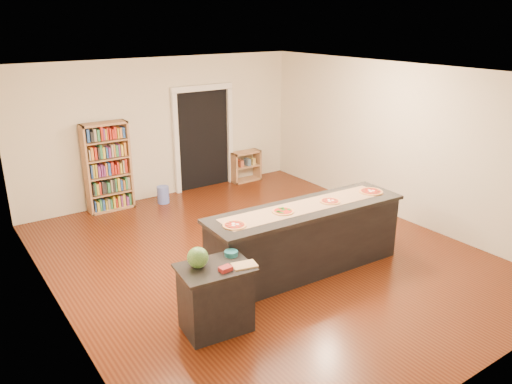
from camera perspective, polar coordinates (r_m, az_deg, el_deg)
room at (r=7.35m, az=0.89°, el=2.52°), size 6.00×7.00×2.80m
doorway at (r=10.70m, az=-6.05°, el=6.73°), size 1.40×0.09×2.21m
kitchen_island at (r=7.27m, az=5.71°, el=-5.34°), size 3.02×0.82×1.00m
side_counter at (r=6.00m, az=-4.64°, el=-11.97°), size 0.84×0.61×0.83m
bookshelf at (r=9.82m, az=-16.59°, el=2.73°), size 0.85×0.30×1.70m
low_shelf at (r=11.27m, az=-1.19°, el=2.97°), size 0.68×0.29×0.68m
waste_bin at (r=10.13m, az=-10.57°, el=-0.31°), size 0.24×0.24×0.34m
kraft_paper at (r=7.10m, az=5.70°, el=-1.61°), size 2.64×0.59×0.00m
watermelon at (r=5.75m, az=-6.67°, el=-7.45°), size 0.25×0.25×0.25m
cutting_board at (r=5.79m, az=-1.34°, el=-8.35°), size 0.32×0.25×0.02m
package_red at (r=5.69m, az=-3.51°, el=-8.75°), size 0.15×0.11×0.05m
package_teal at (r=6.02m, az=-2.86°, el=-7.02°), size 0.16×0.16×0.06m
pizza_a at (r=6.41m, az=-2.47°, el=-3.80°), size 0.33×0.33×0.02m
pizza_b at (r=6.86m, az=3.12°, el=-2.21°), size 0.32×0.32×0.02m
pizza_c at (r=7.30m, az=8.46°, el=-1.04°), size 0.30×0.30×0.02m
pizza_d at (r=7.82m, az=12.99°, el=0.07°), size 0.35×0.35×0.02m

